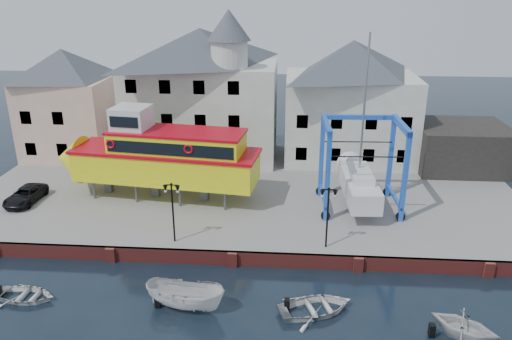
{
  "coord_description": "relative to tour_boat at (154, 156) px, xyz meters",
  "views": [
    {
      "loc": [
        3.56,
        -27.66,
        17.32
      ],
      "look_at": [
        1.0,
        7.0,
        4.0
      ],
      "focal_mm": 35.0,
      "sensor_mm": 36.0,
      "label": 1
    }
  ],
  "objects": [
    {
      "name": "motorboat_d",
      "position": [
        -4.39,
        -12.83,
        -4.43
      ],
      "size": [
        3.7,
        2.8,
        0.72
      ],
      "primitive_type": "imported",
      "rotation": [
        0.0,
        0.0,
        1.48
      ],
      "color": "silver",
      "rests_on": "ground"
    },
    {
      "name": "lamp_post_left",
      "position": [
        3.14,
        -7.22,
        -0.25
      ],
      "size": [
        1.12,
        0.32,
        4.2
      ],
      "color": "black",
      "rests_on": "hardstanding"
    },
    {
      "name": "hardstanding",
      "position": [
        7.14,
        2.58,
        -3.93
      ],
      "size": [
        44.0,
        22.0,
        1.0
      ],
      "primitive_type": "cube",
      "color": "slate",
      "rests_on": "ground"
    },
    {
      "name": "ground",
      "position": [
        7.14,
        -8.42,
        -4.43
      ],
      "size": [
        140.0,
        140.0,
        0.0
      ],
      "primitive_type": "plane",
      "color": "black",
      "rests_on": "ground"
    },
    {
      "name": "motorboat_a",
      "position": [
        5.04,
        -13.01,
        -4.43
      ],
      "size": [
        4.91,
        2.57,
        1.8
      ],
      "primitive_type": "imported",
      "rotation": [
        0.0,
        0.0,
        1.39
      ],
      "color": "silver",
      "rests_on": "ground"
    },
    {
      "name": "motorboat_b",
      "position": [
        12.31,
        -12.81,
        -4.43
      ],
      "size": [
        5.0,
        4.27,
        0.87
      ],
      "primitive_type": "imported",
      "rotation": [
        0.0,
        0.0,
        1.92
      ],
      "color": "silver",
      "rests_on": "ground"
    },
    {
      "name": "motorboat_c",
      "position": [
        19.81,
        -14.42,
        -4.43
      ],
      "size": [
        4.44,
        4.29,
        1.79
      ],
      "primitive_type": "imported",
      "rotation": [
        0.0,
        0.0,
        1.02
      ],
      "color": "silver",
      "rests_on": "ground"
    },
    {
      "name": "building_pink",
      "position": [
        -10.86,
        9.57,
        1.72
      ],
      "size": [
        8.0,
        7.0,
        10.3
      ],
      "color": "#CBA195",
      "rests_on": "hardstanding"
    },
    {
      "name": "building_white_right",
      "position": [
        16.14,
        10.57,
        2.17
      ],
      "size": [
        12.0,
        8.0,
        11.2
      ],
      "color": "#BBBCB3",
      "rests_on": "hardstanding"
    },
    {
      "name": "lamp_post_right",
      "position": [
        13.14,
        -7.22,
        -0.25
      ],
      "size": [
        1.12,
        0.32,
        4.2
      ],
      "color": "black",
      "rests_on": "hardstanding"
    },
    {
      "name": "quay_wall",
      "position": [
        7.14,
        -8.32,
        -3.93
      ],
      "size": [
        44.0,
        0.47,
        1.0
      ],
      "color": "maroon",
      "rests_on": "ground"
    },
    {
      "name": "travel_lift",
      "position": [
        15.88,
        -0.19,
        -1.26
      ],
      "size": [
        6.26,
        8.67,
        12.97
      ],
      "rotation": [
        0.0,
        0.0,
        0.05
      ],
      "color": "#2052B2",
      "rests_on": "hardstanding"
    },
    {
      "name": "shed_dark",
      "position": [
        26.14,
        8.58,
        -1.43
      ],
      "size": [
        8.0,
        7.0,
        4.0
      ],
      "primitive_type": "cube",
      "color": "black",
      "rests_on": "hardstanding"
    },
    {
      "name": "tour_boat",
      "position": [
        0.0,
        0.0,
        0.0
      ],
      "size": [
        17.05,
        6.05,
        7.26
      ],
      "rotation": [
        0.0,
        0.0,
        -0.13
      ],
      "color": "#59595E",
      "rests_on": "hardstanding"
    },
    {
      "name": "van",
      "position": [
        -9.87,
        -1.94,
        -2.84
      ],
      "size": [
        2.09,
        4.27,
        1.17
      ],
      "primitive_type": "imported",
      "rotation": [
        0.0,
        0.0,
        -0.04
      ],
      "color": "black",
      "rests_on": "hardstanding"
    },
    {
      "name": "building_white_main",
      "position": [
        2.27,
        9.97,
        2.92
      ],
      "size": [
        14.0,
        8.3,
        14.0
      ],
      "color": "#BBBCB3",
      "rests_on": "hardstanding"
    }
  ]
}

